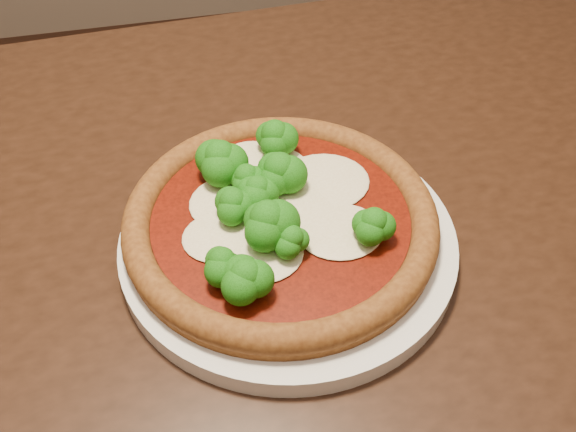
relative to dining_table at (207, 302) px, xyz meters
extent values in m
cube|color=black|center=(0.00, 0.00, 0.08)|extent=(1.22, 0.82, 0.04)
cylinder|color=black|center=(0.52, 0.36, -0.29)|extent=(0.06, 0.06, 0.71)
cylinder|color=white|center=(0.07, -0.04, 0.11)|extent=(0.29, 0.29, 0.02)
cylinder|color=brown|center=(0.07, -0.03, 0.13)|extent=(0.26, 0.26, 0.01)
torus|color=brown|center=(0.07, -0.03, 0.13)|extent=(0.27, 0.27, 0.02)
cylinder|color=#651104|center=(0.07, -0.03, 0.13)|extent=(0.22, 0.22, 0.00)
ellipsoid|color=#F8ECC5|center=(0.04, -0.01, 0.14)|extent=(0.08, 0.07, 0.01)
ellipsoid|color=#F8ECC5|center=(0.06, 0.05, 0.14)|extent=(0.06, 0.05, 0.00)
ellipsoid|color=#F8ECC5|center=(0.02, -0.04, 0.14)|extent=(0.06, 0.06, 0.01)
ellipsoid|color=#F8ECC5|center=(0.08, 0.03, 0.14)|extent=(0.06, 0.05, 0.00)
ellipsoid|color=#F8ECC5|center=(0.07, -0.02, 0.14)|extent=(0.11, 0.10, 0.01)
ellipsoid|color=#F8ECC5|center=(0.11, -0.06, 0.14)|extent=(0.07, 0.06, 0.01)
ellipsoid|color=#F8ECC5|center=(0.12, 0.00, 0.14)|extent=(0.08, 0.08, 0.01)
ellipsoid|color=#F8ECC5|center=(0.05, -0.07, 0.14)|extent=(0.07, 0.06, 0.01)
ellipsoid|color=#258E16|center=(0.08, 0.05, 0.16)|extent=(0.04, 0.04, 0.04)
ellipsoid|color=#258E16|center=(0.07, -0.07, 0.15)|extent=(0.03, 0.03, 0.03)
ellipsoid|color=#258E16|center=(0.03, 0.03, 0.16)|extent=(0.05, 0.05, 0.04)
ellipsoid|color=#258E16|center=(0.03, -0.10, 0.16)|extent=(0.04, 0.04, 0.04)
ellipsoid|color=#258E16|center=(0.01, -0.09, 0.16)|extent=(0.04, 0.04, 0.03)
ellipsoid|color=#258E16|center=(0.03, -0.03, 0.16)|extent=(0.04, 0.04, 0.03)
ellipsoid|color=#258E16|center=(0.05, -0.06, 0.16)|extent=(0.05, 0.05, 0.04)
ellipsoid|color=#258E16|center=(0.14, -0.07, 0.16)|extent=(0.04, 0.04, 0.03)
ellipsoid|color=#258E16|center=(0.08, 0.00, 0.16)|extent=(0.05, 0.05, 0.04)
ellipsoid|color=#258E16|center=(0.05, -0.01, 0.16)|extent=(0.04, 0.04, 0.03)
ellipsoid|color=#258E16|center=(0.05, 0.00, 0.16)|extent=(0.04, 0.04, 0.03)
camera|label=1|loc=(-0.01, -0.40, 0.52)|focal=40.00mm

